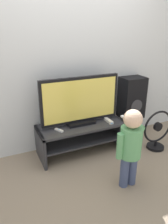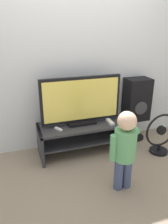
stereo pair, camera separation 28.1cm
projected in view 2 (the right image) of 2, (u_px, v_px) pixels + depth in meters
The scene contains 9 objects.
ground_plane at pixel (87, 160), 2.92m from camera, with size 16.00×16.00×0.00m, color gray.
wall_back at pixel (74, 55), 2.94m from camera, with size 10.00×0.06×2.60m.
tv_stand at pixel (82, 133), 3.03m from camera, with size 1.19×0.48×0.42m.
television at pixel (81, 101), 2.88m from camera, with size 1.08×0.20×0.65m.
game_console at pixel (110, 122), 3.00m from camera, with size 0.05×0.18×0.04m.
remote_primary at pixel (58, 129), 2.81m from camera, with size 0.09×0.13×0.03m.
child at pixel (125, 145), 2.25m from camera, with size 0.34×0.50×0.90m.
speaker_tower at pixel (137, 101), 3.29m from camera, with size 0.36×0.32×0.96m.
floor_fan at pixel (161, 136), 3.00m from camera, with size 0.48×0.25×0.59m.
Camera 2 is at (-0.82, -2.34, 1.68)m, focal length 35.00 mm.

